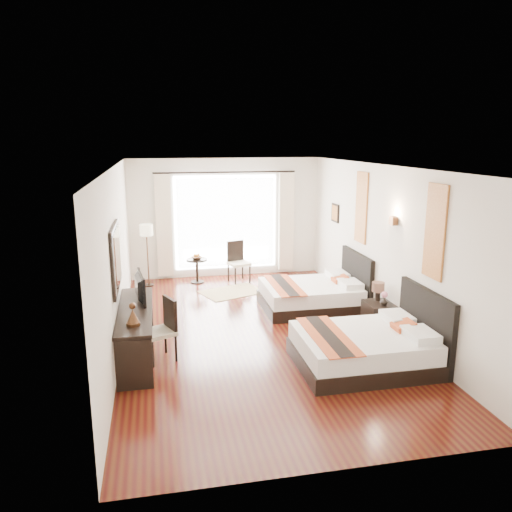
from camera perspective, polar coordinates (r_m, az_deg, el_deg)
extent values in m
cube|color=#3C0C0A|center=(8.65, 0.18, -8.70)|extent=(4.50, 7.50, 0.01)
cube|color=white|center=(8.03, 0.20, 10.13)|extent=(4.50, 7.50, 0.02)
cube|color=silver|center=(8.95, 14.42, 1.04)|extent=(0.01, 7.50, 2.80)
cube|color=silver|center=(8.09, -15.58, -0.31)|extent=(0.01, 7.50, 2.80)
cube|color=silver|center=(11.86, -3.49, 4.35)|extent=(4.50, 0.01, 2.80)
cube|color=silver|center=(4.78, 9.45, -9.39)|extent=(4.50, 0.01, 2.80)
cube|color=white|center=(11.86, -3.48, 3.86)|extent=(2.40, 0.02, 2.20)
cube|color=white|center=(11.80, -3.44, 3.82)|extent=(2.30, 0.02, 2.10)
cube|color=beige|center=(11.65, -10.49, 3.40)|extent=(0.35, 0.14, 2.35)
cube|color=beige|center=(12.05, 3.45, 3.92)|extent=(0.35, 0.14, 2.35)
cube|color=#8D4114|center=(7.48, 19.78, 2.63)|extent=(0.03, 0.50, 1.35)
cube|color=#8D4114|center=(9.75, 11.95, 5.43)|extent=(0.03, 0.50, 1.35)
cube|color=#412817|center=(8.48, 15.44, 3.90)|extent=(0.10, 0.14, 0.14)
cube|color=black|center=(7.49, -15.74, -0.19)|extent=(0.04, 1.25, 0.95)
cube|color=white|center=(7.49, -15.55, -0.19)|extent=(0.01, 1.12, 0.82)
cube|color=black|center=(7.56, 11.97, -11.37)|extent=(1.88, 1.47, 0.23)
cube|color=silver|center=(7.46, 12.07, -9.60)|extent=(1.82, 1.43, 0.28)
cube|color=black|center=(7.82, 18.79, -7.50)|extent=(0.08, 1.47, 1.10)
cube|color=#9B4819|center=(7.22, 8.23, -8.98)|extent=(0.50, 1.53, 0.02)
cube|color=black|center=(9.83, 6.14, -5.32)|extent=(1.83, 1.43, 0.22)
cube|color=silver|center=(9.75, 6.18, -3.96)|extent=(1.77, 1.39, 0.27)
cube|color=black|center=(10.03, 11.41, -2.61)|extent=(0.08, 1.43, 1.07)
cube|color=#9B4819|center=(9.57, 3.27, -3.34)|extent=(0.49, 1.49, 0.02)
cube|color=black|center=(8.82, 13.84, -6.82)|extent=(0.43, 0.54, 0.52)
cylinder|color=black|center=(8.85, 13.74, -4.50)|extent=(0.09, 0.09, 0.18)
cylinder|color=#472E22|center=(8.80, 13.80, -3.44)|extent=(0.21, 0.21, 0.16)
imported|color=black|center=(8.63, 14.43, -5.16)|extent=(0.13, 0.13, 0.13)
cube|color=black|center=(7.82, -13.51, -8.50)|extent=(0.50, 2.20, 0.76)
imported|color=black|center=(7.97, -13.52, -3.53)|extent=(0.20, 0.78, 0.45)
cube|color=#BCB191|center=(7.60, -11.06, -8.57)|extent=(0.57, 0.57, 0.06)
cube|color=black|center=(7.58, -9.80, -6.47)|extent=(0.20, 0.39, 0.48)
cylinder|color=black|center=(11.51, -12.11, -3.27)|extent=(0.21, 0.21, 0.03)
cylinder|color=#412817|center=(11.36, -12.26, -0.35)|extent=(0.03, 0.03, 1.19)
cylinder|color=beige|center=(11.23, -12.42, 2.93)|extent=(0.28, 0.28, 0.25)
cylinder|color=black|center=(11.52, -6.75, -1.68)|extent=(0.49, 0.49, 0.56)
imported|color=#402F17|center=(11.41, -6.80, -0.23)|extent=(0.31, 0.31, 0.06)
cube|color=#BCB191|center=(11.45, -1.96, -0.87)|extent=(0.54, 0.54, 0.06)
cube|color=black|center=(11.56, -2.40, 0.59)|extent=(0.40, 0.16, 0.48)
cube|color=tan|center=(10.81, -2.73, -4.11)|extent=(1.51, 1.27, 0.01)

